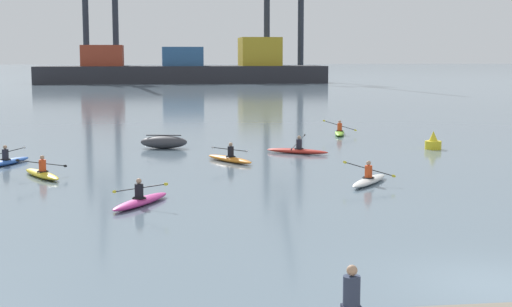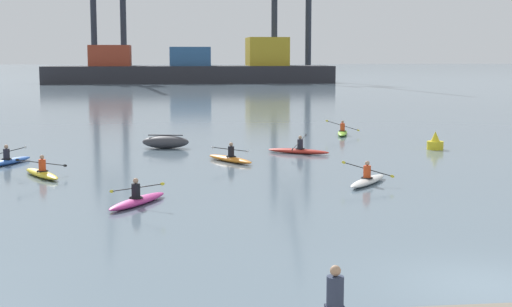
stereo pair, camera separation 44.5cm
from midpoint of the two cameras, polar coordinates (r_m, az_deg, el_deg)
The scene contains 12 objects.
ground_plane at distance 18.03m, azimuth 17.63°, elevation -9.52°, with size 800.00×800.00×0.00m, color slate.
container_barge at distance 140.44m, azimuth -4.73°, elevation 6.39°, with size 52.25×11.55×8.33m.
capsized_dinghy at distance 42.18m, azimuth -6.54°, elevation 0.87°, with size 2.76×1.57×0.76m.
channel_buoy at distance 42.60m, azimuth 13.65°, elevation 0.78°, with size 0.90×0.90×1.00m.
kayak_white at distance 30.67m, azimuth 8.84°, elevation -1.98°, with size 2.47×3.11×0.95m.
kayak_orange at distance 36.65m, azimuth -1.63°, elevation -0.36°, with size 2.27×3.22×0.95m.
kayak_red at distance 39.72m, azimuth 3.55°, elevation 0.24°, with size 3.23×2.25×0.96m.
kayak_lime at distance 49.28m, azimuth 6.80°, elevation 1.60°, with size 2.15×3.44×0.98m.
kayak_magenta at distance 26.44m, azimuth -8.46°, elevation -3.49°, with size 2.24×3.24×0.95m.
kayak_yellow at distance 33.30m, azimuth -15.49°, elevation -1.42°, with size 2.17×3.27×0.95m.
kayak_blue at distance 37.56m, azimuth -17.88°, elevation -0.53°, with size 2.05×3.34×0.95m.
seated_onlooker at distance 13.24m, azimuth 6.96°, elevation -10.45°, with size 0.32×0.30×0.90m.
Camera 2 is at (-7.10, -15.68, 5.16)m, focal length 53.03 mm.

